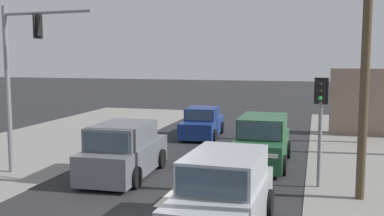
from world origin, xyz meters
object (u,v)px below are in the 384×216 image
Objects in this scene: utility_pole_background_right at (362,33)px; suv_oncoming_mid at (223,195)px; traffic_signal_mast at (19,68)px; pedestal_signal_right_kerb at (321,114)px; suv_crossing_left at (262,142)px; sedan_kerbside_parked at (202,123)px; suv_oncoming_near at (124,152)px.

suv_oncoming_mid is (-4.12, -12.82, -4.47)m from utility_pole_background_right.
traffic_signal_mast is 1.31× the size of suv_oncoming_mid.
pedestal_signal_right_kerb is 3.79m from suv_crossing_left.
utility_pole_background_right is 2.19× the size of suv_crossing_left.
sedan_kerbside_parked is at bearing -176.96° from utility_pole_background_right.
suv_oncoming_mid reaches higher than sedan_kerbside_parked.
traffic_signal_mast is 4.75m from suv_oncoming_near.
pedestal_signal_right_kerb is 5.14m from suv_oncoming_mid.
suv_crossing_left is (3.77, -5.31, 0.18)m from sedan_kerbside_parked.
sedan_kerbside_parked is 0.94× the size of suv_oncoming_mid.
utility_pole_background_right reaches higher than suv_oncoming_mid.
sedan_kerbside_parked is (-7.79, -0.41, -4.65)m from utility_pole_background_right.
traffic_signal_mast is 1.32× the size of suv_crossing_left.
suv_oncoming_mid is 7.09m from suv_crossing_left.
sedan_kerbside_parked is 12.94m from suv_oncoming_mid.
suv_oncoming_mid is at bearing -22.29° from traffic_signal_mast.
utility_pole_background_right reaches higher than suv_oncoming_near.
suv_crossing_left is (0.11, 7.09, 0.00)m from suv_oncoming_mid.
traffic_signal_mast reaches higher than sedan_kerbside_parked.
utility_pole_background_right reaches higher than pedestal_signal_right_kerb.
suv_crossing_left reaches higher than sedan_kerbside_parked.
suv_crossing_left is at bearing 24.91° from traffic_signal_mast.
pedestal_signal_right_kerb is 0.78× the size of suv_crossing_left.
traffic_signal_mast is 9.47m from suv_crossing_left.
suv_oncoming_near reaches higher than sedan_kerbside_parked.
utility_pole_background_right is 2.31× the size of sedan_kerbside_parked.
suv_crossing_left is (8.16, 3.79, -2.95)m from traffic_signal_mast.
pedestal_signal_right_kerb is (10.30, 1.06, -1.42)m from traffic_signal_mast.
sedan_kerbside_parked is at bearing 85.10° from suv_oncoming_near.
utility_pole_background_right is at bearing 77.51° from pedestal_signal_right_kerb.
traffic_signal_mast is at bearing -115.74° from sedan_kerbside_parked.
pedestal_signal_right_kerb is 6.82m from suv_oncoming_near.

